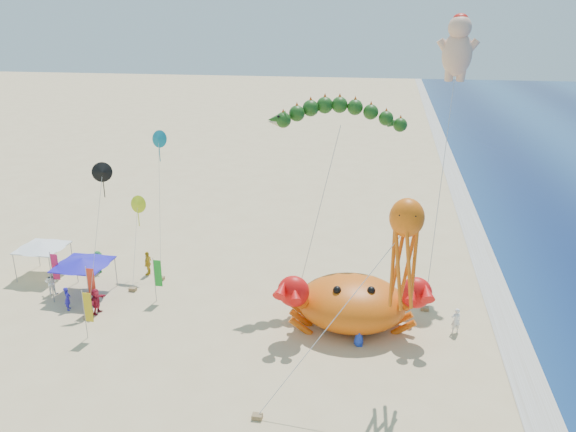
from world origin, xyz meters
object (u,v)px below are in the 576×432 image
object	(u,v)px
dragon_kite	(339,119)
octopus_kite	(404,246)
cherub_kite	(458,47)
canopy_white	(42,245)
crab_inflatable	(352,302)
canopy_blue	(83,262)

from	to	relation	value
dragon_kite	octopus_kite	distance (m)	12.87
cherub_kite	canopy_white	size ratio (longest dim) A/B	5.45
crab_inflatable	octopus_kite	world-z (taller)	octopus_kite
crab_inflatable	canopy_white	distance (m)	23.35
crab_inflatable	canopy_white	size ratio (longest dim) A/B	2.67
cherub_kite	canopy_white	xyz separation A→B (m)	(-29.01, -6.85, -13.98)
canopy_blue	dragon_kite	bearing A→B (deg)	15.19
dragon_kite	canopy_blue	bearing A→B (deg)	-164.81
cherub_kite	canopy_white	world-z (taller)	cherub_kite
dragon_kite	canopy_blue	distance (m)	19.97
canopy_white	dragon_kite	bearing A→B (deg)	6.35
octopus_kite	dragon_kite	bearing A→B (deg)	110.81
dragon_kite	octopus_kite	world-z (taller)	dragon_kite
crab_inflatable	cherub_kite	xyz separation A→B (m)	(5.91, 10.23, 14.67)
crab_inflatable	octopus_kite	xyz separation A→B (m)	(2.69, -5.65, 6.21)
crab_inflatable	canopy_white	xyz separation A→B (m)	(-23.10, 3.38, 0.69)
dragon_kite	cherub_kite	bearing A→B (deg)	30.56
crab_inflatable	octopus_kite	size ratio (longest dim) A/B	0.88
dragon_kite	canopy_blue	world-z (taller)	dragon_kite
cherub_kite	octopus_kite	world-z (taller)	cherub_kite
dragon_kite	canopy_blue	size ratio (longest dim) A/B	3.57
octopus_kite	canopy_blue	size ratio (longest dim) A/B	2.82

